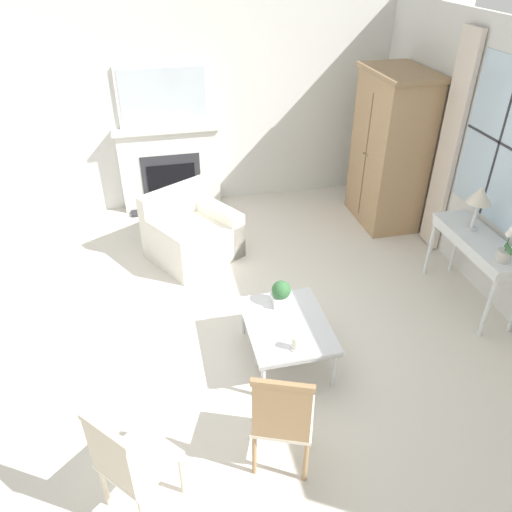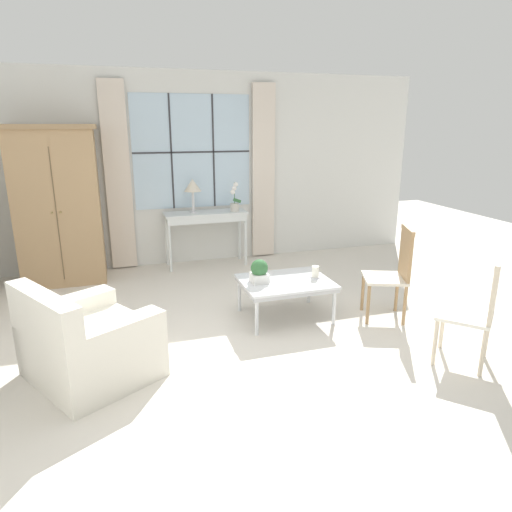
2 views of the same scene
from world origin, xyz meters
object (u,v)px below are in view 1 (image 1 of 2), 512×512
at_px(console_table, 478,245).
at_px(armchair_upholstered, 192,236).
at_px(coffee_table, 287,326).
at_px(armoire, 390,150).
at_px(table_lamp, 480,197).
at_px(potted_orchid, 507,247).
at_px(side_chair_wooden, 283,416).
at_px(pillar_candle, 296,343).
at_px(accent_chair_wooden, 126,461).
at_px(potted_plant_small, 281,293).
at_px(fireplace, 170,163).

xyz_separation_m(console_table, armchair_upholstered, (-1.58, -2.85, -0.43)).
height_order(console_table, coffee_table, console_table).
bearing_deg(armoire, table_lamp, 3.78).
height_order(table_lamp, armchair_upholstered, table_lamp).
bearing_deg(potted_orchid, side_chair_wooden, -65.85).
distance_m(armoire, potted_orchid, 2.40).
bearing_deg(pillar_candle, console_table, 109.25).
xyz_separation_m(table_lamp, accent_chair_wooden, (1.83, -3.64, -0.65)).
relative_size(armchair_upholstered, pillar_candle, 8.79).
distance_m(console_table, potted_plant_small, 2.18).
height_order(fireplace, table_lamp, fireplace).
bearing_deg(potted_plant_small, side_chair_wooden, -14.81).
bearing_deg(side_chair_wooden, pillar_candle, 156.61).
height_order(potted_orchid, coffee_table, potted_orchid).
distance_m(armoire, table_lamp, 1.81).
bearing_deg(fireplace, coffee_table, 12.74).
relative_size(armoire, coffee_table, 2.15).
bearing_deg(potted_orchid, armchair_upholstered, -125.77).
relative_size(console_table, pillar_candle, 8.38).
bearing_deg(side_chair_wooden, potted_plant_small, 165.19).
bearing_deg(potted_plant_small, fireplace, -165.82).
height_order(coffee_table, potted_plant_small, potted_plant_small).
bearing_deg(armoire, console_table, 3.35).
height_order(fireplace, accent_chair_wooden, fireplace).
height_order(side_chair_wooden, potted_plant_small, side_chair_wooden).
xyz_separation_m(console_table, potted_orchid, (0.43, -0.05, 0.26)).
bearing_deg(armchair_upholstered, potted_plant_small, 21.52).
relative_size(potted_orchid, potted_plant_small, 1.70).
bearing_deg(pillar_candle, potted_orchid, 98.95).
bearing_deg(accent_chair_wooden, potted_plant_small, 135.92).
relative_size(fireplace, potted_orchid, 4.69).
height_order(fireplace, console_table, fireplace).
xyz_separation_m(coffee_table, potted_plant_small, (-0.29, 0.02, 0.17)).
bearing_deg(potted_orchid, pillar_candle, -81.05).
bearing_deg(armchair_upholstered, pillar_candle, 15.24).
xyz_separation_m(potted_orchid, armchair_upholstered, (-2.01, -2.80, -0.68)).
height_order(fireplace, pillar_candle, fireplace).
bearing_deg(side_chair_wooden, armoire, 145.38).
xyz_separation_m(armoire, armchair_upholstered, (0.39, -2.73, -0.75)).
bearing_deg(potted_orchid, armoire, -178.54).
bearing_deg(armoire, armchair_upholstered, -81.91).
bearing_deg(console_table, potted_plant_small, -86.37).
bearing_deg(potted_orchid, accent_chair_wooden, -71.20).
bearing_deg(pillar_candle, armoire, 142.64).
bearing_deg(armchair_upholstered, fireplace, -175.24).
bearing_deg(armchair_upholstered, console_table, 60.96).
relative_size(table_lamp, side_chair_wooden, 0.48).
xyz_separation_m(potted_orchid, potted_plant_small, (-0.29, -2.12, -0.41)).
height_order(armchair_upholstered, side_chair_wooden, side_chair_wooden).
distance_m(coffee_table, pillar_candle, 0.36).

